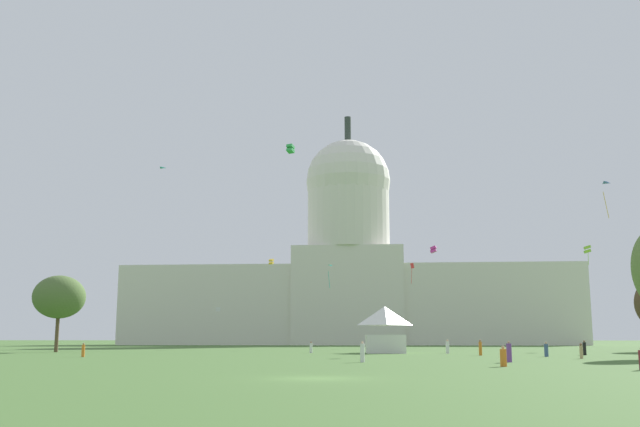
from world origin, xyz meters
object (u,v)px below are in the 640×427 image
object	(u,v)px
person_purple_lawn_far_left	(509,353)
kite_magenta_low	(433,249)
person_white_edge_east	(311,348)
kite_white_low	(218,309)
person_orange_edge_west	(480,348)
person_orange_front_left	(503,357)
person_orange_mid_left	(83,350)
kite_lime_low	(587,249)
kite_gold_low	(271,262)
kite_green_mid	(290,149)
event_tent	(385,329)
kite_blue_mid	(603,190)
tree_west_near	(59,297)
person_tan_mid_right	(581,351)
capitol_building	(349,275)
person_black_near_tent	(585,348)
person_denim_front_center	(546,350)
person_white_lawn_far_right	(362,353)
kite_red_low	(412,268)
kite_cyan_mid	(160,171)
person_white_back_center	(448,347)
kite_turquoise_low	(328,268)

from	to	relation	value
person_purple_lawn_far_left	kite_magenta_low	distance (m)	27.75
person_white_edge_east	kite_white_low	distance (m)	81.01
person_orange_edge_west	person_orange_front_left	distance (m)	31.40
person_orange_mid_left	kite_white_low	xyz separation A→B (m)	(-7.47, 95.71, 7.95)
kite_lime_low	kite_gold_low	world-z (taller)	kite_lime_low
person_white_edge_east	kite_green_mid	distance (m)	37.50
event_tent	kite_blue_mid	size ratio (longest dim) A/B	1.65
tree_west_near	person_white_edge_east	size ratio (longest dim) A/B	7.12
kite_green_mid	kite_magenta_low	world-z (taller)	kite_green_mid
kite_green_mid	kite_lime_low	world-z (taller)	kite_green_mid
person_orange_front_left	kite_green_mid	size ratio (longest dim) A/B	1.02
person_tan_mid_right	capitol_building	bearing A→B (deg)	79.93
person_white_edge_east	person_orange_front_left	bearing A→B (deg)	78.66
kite_green_mid	kite_magenta_low	size ratio (longest dim) A/B	1.60
person_orange_edge_west	kite_lime_low	distance (m)	43.57
event_tent	kite_gold_low	world-z (taller)	kite_gold_low
person_black_near_tent	kite_gold_low	bearing A→B (deg)	161.98
person_denim_front_center	person_white_lawn_far_right	distance (m)	26.93
person_white_edge_east	kite_red_low	bearing A→B (deg)	-141.80
capitol_building	kite_cyan_mid	xyz separation A→B (m)	(-35.17, -55.66, 16.47)
person_tan_mid_right	kite_lime_low	distance (m)	50.22
person_white_lawn_far_right	kite_white_low	size ratio (longest dim) A/B	1.42
event_tent	kite_magenta_low	bearing A→B (deg)	-60.06
kite_magenta_low	kite_blue_mid	bearing A→B (deg)	104.82
kite_white_low	kite_magenta_low	size ratio (longest dim) A/B	1.34
kite_cyan_mid	person_purple_lawn_far_left	bearing A→B (deg)	70.31
person_white_lawn_far_right	kite_magenta_low	xyz separation A→B (m)	(8.07, 25.95, 11.75)
kite_blue_mid	kite_magenta_low	xyz separation A→B (m)	(-20.55, -0.18, -7.09)
person_white_edge_east	kite_red_low	distance (m)	54.36
kite_green_mid	person_white_back_center	bearing A→B (deg)	-17.83
person_denim_front_center	person_purple_lawn_far_left	distance (m)	18.99
person_tan_mid_right	kite_magenta_low	xyz separation A→B (m)	(-12.96, 14.11, 11.84)
person_orange_edge_west	person_white_lawn_far_right	xyz separation A→B (m)	(-12.90, -23.34, -0.04)
event_tent	kite_magenta_low	size ratio (longest dim) A/B	7.39
kite_blue_mid	kite_green_mid	bearing A→B (deg)	-82.21
person_denim_front_center	kite_green_mid	xyz separation A→B (m)	(-32.18, 34.04, 32.13)
person_orange_edge_west	kite_white_low	world-z (taller)	kite_white_low
kite_lime_low	kite_white_low	world-z (taller)	kite_lime_low
person_black_near_tent	kite_turquoise_low	size ratio (longest dim) A/B	0.44
person_black_near_tent	person_orange_front_left	world-z (taller)	person_black_near_tent
event_tent	kite_white_low	distance (m)	84.12
event_tent	person_white_lawn_far_right	bearing A→B (deg)	-96.33
person_purple_lawn_far_left	kite_cyan_mid	distance (m)	97.66
person_denim_front_center	person_orange_front_left	distance (m)	28.25
kite_green_mid	kite_magenta_low	xyz separation A→B (m)	(20.99, -26.91, -20.29)
kite_blue_mid	kite_turquoise_low	distance (m)	51.96
person_orange_mid_left	kite_red_low	bearing A→B (deg)	179.42
person_orange_edge_west	kite_red_low	xyz separation A→B (m)	(-4.83, 60.79, 14.93)
person_white_back_center	kite_white_low	xyz separation A→B (m)	(-47.43, 75.91, 7.82)
kite_lime_low	kite_magenta_low	xyz separation A→B (m)	(-27.17, -31.53, -3.56)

